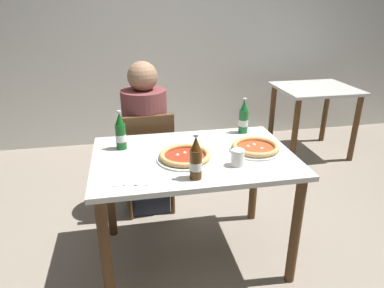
# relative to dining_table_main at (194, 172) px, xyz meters

# --- Properties ---
(ground_plane) EXTENTS (8.00, 8.00, 0.00)m
(ground_plane) POSITION_rel_dining_table_main_xyz_m (0.00, 0.00, -0.64)
(ground_plane) COLOR gray
(back_wall_tiled) EXTENTS (7.00, 0.10, 2.60)m
(back_wall_tiled) POSITION_rel_dining_table_main_xyz_m (0.00, 2.20, 0.66)
(back_wall_tiled) COLOR white
(back_wall_tiled) RESTS_ON ground_plane
(dining_table_main) EXTENTS (1.20, 0.80, 0.75)m
(dining_table_main) POSITION_rel_dining_table_main_xyz_m (0.00, 0.00, 0.00)
(dining_table_main) COLOR silver
(dining_table_main) RESTS_ON ground_plane
(chair_behind_table) EXTENTS (0.42, 0.42, 0.85)m
(chair_behind_table) POSITION_rel_dining_table_main_xyz_m (-0.24, 0.61, -0.15)
(chair_behind_table) COLOR brown
(chair_behind_table) RESTS_ON ground_plane
(diner_seated) EXTENTS (0.34, 0.34, 1.21)m
(diner_seated) POSITION_rel_dining_table_main_xyz_m (-0.25, 0.66, -0.05)
(diner_seated) COLOR #2D3342
(diner_seated) RESTS_ON ground_plane
(dining_table_background) EXTENTS (0.80, 0.70, 0.75)m
(dining_table_background) POSITION_rel_dining_table_main_xyz_m (1.62, 1.45, -0.04)
(dining_table_background) COLOR silver
(dining_table_background) RESTS_ON ground_plane
(pizza_margherita_near) EXTENTS (0.33, 0.33, 0.04)m
(pizza_margherita_near) POSITION_rel_dining_table_main_xyz_m (-0.06, -0.06, 0.13)
(pizza_margherita_near) COLOR white
(pizza_margherita_near) RESTS_ON dining_table_main
(pizza_marinara_far) EXTENTS (0.32, 0.32, 0.04)m
(pizza_marinara_far) POSITION_rel_dining_table_main_xyz_m (0.39, -0.01, 0.14)
(pizza_marinara_far) COLOR white
(pizza_marinara_far) RESTS_ON dining_table_main
(beer_bottle_left) EXTENTS (0.07, 0.07, 0.25)m
(beer_bottle_left) POSITION_rel_dining_table_main_xyz_m (-0.05, -0.29, 0.22)
(beer_bottle_left) COLOR #512D0F
(beer_bottle_left) RESTS_ON dining_table_main
(beer_bottle_center) EXTENTS (0.07, 0.07, 0.25)m
(beer_bottle_center) POSITION_rel_dining_table_main_xyz_m (-0.42, 0.18, 0.22)
(beer_bottle_center) COLOR #14591E
(beer_bottle_center) RESTS_ON dining_table_main
(beer_bottle_right) EXTENTS (0.07, 0.07, 0.25)m
(beer_bottle_right) POSITION_rel_dining_table_main_xyz_m (0.41, 0.31, 0.22)
(beer_bottle_right) COLOR #196B2D
(beer_bottle_right) RESTS_ON dining_table_main
(napkin_with_cutlery) EXTENTS (0.20, 0.20, 0.01)m
(napkin_with_cutlery) POSITION_rel_dining_table_main_xyz_m (-0.38, -0.22, 0.12)
(napkin_with_cutlery) COLOR white
(napkin_with_cutlery) RESTS_ON dining_table_main
(paper_cup) EXTENTS (0.07, 0.07, 0.09)m
(paper_cup) POSITION_rel_dining_table_main_xyz_m (0.21, -0.19, 0.16)
(paper_cup) COLOR white
(paper_cup) RESTS_ON dining_table_main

